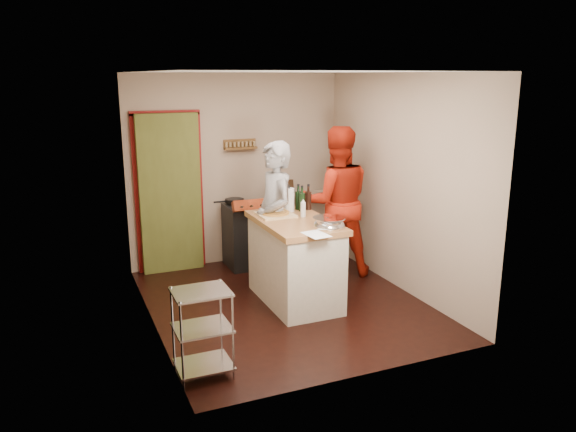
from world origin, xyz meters
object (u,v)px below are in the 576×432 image
object	(u,v)px
stove	(249,234)
person_stripe	(275,219)
island	(295,259)
person_red	(336,202)
wire_shelving	(202,329)

from	to	relation	value
stove	person_stripe	world-z (taller)	person_stripe
island	person_red	bearing A→B (deg)	37.55
person_red	wire_shelving	bearing A→B (deg)	54.88
wire_shelving	island	size ratio (longest dim) A/B	0.55
stove	person_red	world-z (taller)	person_red
stove	island	bearing A→B (deg)	-86.67
wire_shelving	island	bearing A→B (deg)	40.76
wire_shelving	person_stripe	world-z (taller)	person_stripe
person_stripe	person_red	xyz separation A→B (m)	(0.99, 0.33, 0.06)
person_red	island	bearing A→B (deg)	52.86
person_red	person_stripe	bearing A→B (deg)	33.66
wire_shelving	person_red	xyz separation A→B (m)	(2.28, 1.88, 0.54)
person_stripe	person_red	size ratio (longest dim) A/B	0.94
wire_shelving	person_red	world-z (taller)	person_red
person_stripe	wire_shelving	bearing A→B (deg)	-41.07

